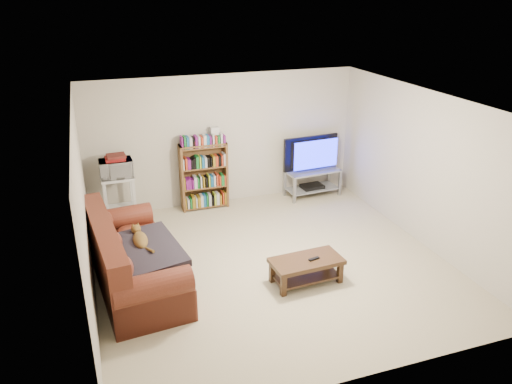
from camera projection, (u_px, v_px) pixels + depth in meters
name	position (u px, v px, depth m)	size (l,w,h in m)	color
floor	(271.00, 263.00, 7.40)	(5.00, 5.00, 0.00)	beige
ceiling	(273.00, 103.00, 6.48)	(5.00, 5.00, 0.00)	white
wall_back	(224.00, 140.00, 9.13)	(5.00, 5.00, 0.00)	beige
wall_front	(364.00, 281.00, 4.76)	(5.00, 5.00, 0.00)	beige
wall_left	(84.00, 213.00, 6.19)	(5.00, 5.00, 0.00)	beige
wall_right	(424.00, 169.00, 7.69)	(5.00, 5.00, 0.00)	beige
sofa	(129.00, 264.00, 6.73)	(1.21, 2.38, 0.98)	maroon
blanket	(144.00, 251.00, 6.58)	(0.89, 1.15, 0.10)	#26212A
cat	(140.00, 240.00, 6.73)	(0.25, 0.63, 0.19)	brown
coffee_table	(306.00, 266.00, 6.84)	(1.01, 0.55, 0.36)	#3C2615
remote	(314.00, 259.00, 6.79)	(0.16, 0.04, 0.02)	black
tv_stand	(312.00, 178.00, 9.67)	(1.08, 0.55, 0.53)	#999EA3
television	(314.00, 154.00, 9.48)	(1.13, 0.15, 0.65)	black
dvd_player	(312.00, 186.00, 9.73)	(0.42, 0.29, 0.06)	black
bookshelf	(204.00, 175.00, 9.03)	(0.85, 0.27, 1.23)	brown
shelf_clutter	(208.00, 137.00, 8.81)	(0.63, 0.19, 0.28)	silver
microwave_stand	(119.00, 194.00, 8.43)	(0.55, 0.41, 0.86)	silver
microwave	(116.00, 168.00, 8.26)	(0.53, 0.36, 0.29)	silver
game_boxes	(115.00, 159.00, 8.19)	(0.31, 0.27, 0.05)	maroon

